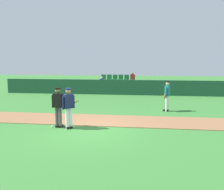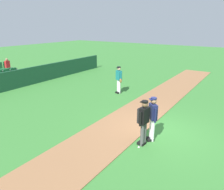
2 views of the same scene
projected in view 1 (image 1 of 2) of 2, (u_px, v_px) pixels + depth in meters
ground_plane at (85, 130)px, 10.19m from camera, size 80.00×80.00×0.00m
infield_dirt_path at (94, 120)px, 11.91m from camera, size 28.00×2.29×0.03m
dugout_fence at (116, 87)px, 20.94m from camera, size 20.00×0.16×1.30m
stadium_bleachers at (117, 87)px, 22.38m from camera, size 3.90×2.10×1.90m
batter_navy_jersey at (69, 107)px, 10.27m from camera, size 0.73×0.68×1.76m
umpire_home_plate at (58, 105)px, 10.46m from camera, size 0.59×0.34×1.76m
runner_teal_jersey at (167, 95)px, 13.91m from camera, size 0.42×0.62×1.76m
baseball at (52, 126)px, 10.64m from camera, size 0.07×0.07×0.07m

